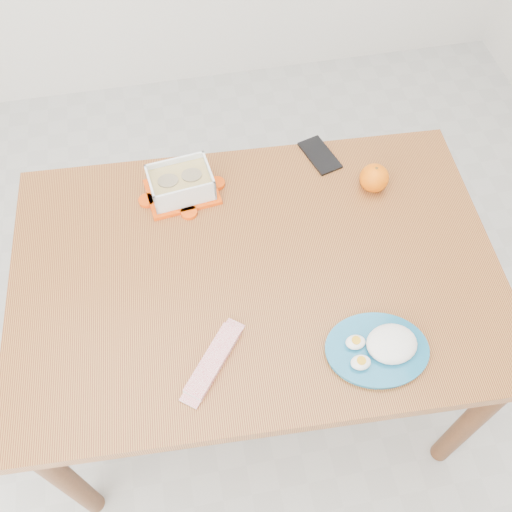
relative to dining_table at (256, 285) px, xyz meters
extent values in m
plane|color=#B7B7B2|center=(-0.10, -0.03, -0.66)|extent=(3.50, 3.50, 0.00)
cube|color=#A8702F|center=(0.00, 0.00, 0.07)|extent=(1.35, 0.94, 0.04)
cylinder|color=#5C3317|center=(-0.61, -0.34, -0.31)|extent=(0.06, 0.06, 0.71)
cylinder|color=#5C3317|center=(0.57, -0.41, -0.31)|extent=(0.06, 0.06, 0.71)
cylinder|color=#5C3317|center=(-0.57, 0.41, -0.31)|extent=(0.06, 0.06, 0.71)
cylinder|color=#5C3317|center=(0.61, 0.34, -0.31)|extent=(0.06, 0.06, 0.71)
cube|color=#F34707|center=(-0.16, 0.30, 0.09)|extent=(0.22, 0.17, 0.01)
cube|color=white|center=(-0.16, 0.30, 0.14)|extent=(0.19, 0.15, 0.07)
cube|color=tan|center=(-0.16, 0.30, 0.13)|extent=(0.18, 0.13, 0.05)
cylinder|color=#948461|center=(-0.19, 0.29, 0.15)|extent=(0.07, 0.07, 0.02)
cylinder|color=#948461|center=(-0.13, 0.30, 0.15)|extent=(0.07, 0.07, 0.02)
sphere|color=orange|center=(0.39, 0.21, 0.13)|extent=(0.08, 0.08, 0.08)
cylinder|color=#19668D|center=(0.24, -0.29, 0.10)|extent=(0.28, 0.28, 0.02)
ellipsoid|color=white|center=(0.28, -0.29, 0.13)|extent=(0.14, 0.12, 0.05)
ellipsoid|color=white|center=(0.19, -0.27, 0.12)|extent=(0.05, 0.05, 0.02)
ellipsoid|color=white|center=(0.19, -0.32, 0.12)|extent=(0.05, 0.05, 0.02)
cube|color=#B5091A|center=(-0.15, -0.24, 0.10)|extent=(0.16, 0.19, 0.02)
cube|color=black|center=(0.27, 0.36, 0.09)|extent=(0.11, 0.16, 0.01)
camera|label=1|loc=(-0.16, -0.79, 1.38)|focal=40.00mm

